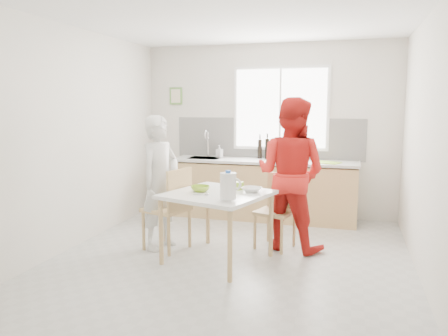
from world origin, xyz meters
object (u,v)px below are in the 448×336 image
Objects in this scene: wine_bottle_b at (260,149)px; bowl_white at (252,190)px; milk_jug at (229,186)px; bowl_green at (200,189)px; dining_table at (217,200)px; chair_left at (171,205)px; chair_far at (278,207)px; wine_bottle_a at (267,149)px; person_red at (290,174)px; person_white at (160,183)px.

bowl_white is at bearing -80.94° from wine_bottle_b.
milk_jug is at bearing -85.71° from wine_bottle_b.
bowl_green is 0.59m from milk_jug.
chair_left reaches higher than dining_table.
chair_far is 1.18m from milk_jug.
wine_bottle_a is at bearing 122.72° from chair_far.
wine_bottle_a is (0.17, 2.08, 0.38)m from dining_table.
bowl_white is (-0.36, -0.52, -0.11)m from person_red.
chair_left is 1.11m from milk_jug.
milk_jug is at bearing -91.34° from chair_far.
person_white is 1.17m from bowl_white.
bowl_green is 0.58m from bowl_white.
chair_left is at bearing 163.29° from dining_table.
person_white is 5.11× the size of wine_bottle_a.
bowl_white is at bearing -84.38° from wine_bottle_a.
dining_table is 0.49m from milk_jug.
milk_jug reaches higher than chair_left.
person_white is 0.64m from bowl_green.
chair_far is at bearing 128.66° from chair_left.
person_red is at bearing -65.00° from wine_bottle_b.
chair_far reaches higher than bowl_green.
person_red is 1.15m from bowl_green.
milk_jug reaches higher than dining_table.
milk_jug is 0.92× the size of wine_bottle_a.
dining_table is 5.92× the size of bowl_white.
chair_far reaches higher than bowl_white.
dining_table is 5.99× the size of bowl_green.
wine_bottle_a is at bearing -11.14° from person_white.
dining_table is at bearing -90.00° from person_white.
wine_bottle_a is at bearing 79.73° from bowl_green.
chair_left reaches higher than bowl_green.
person_red reaches higher than chair_left.
chair_far is 3.04× the size of wine_bottle_b.
dining_table is 3.97× the size of wine_bottle_a.
person_red is at bearing -57.42° from person_white.
person_red is 1.15m from milk_jug.
milk_jug is at bearing -57.39° from dining_table.
chair_far is at bearing 88.66° from milk_jug.
person_red reaches higher than wine_bottle_b.
chair_far is 3.10× the size of milk_jug.
person_red is at bearing 126.09° from chair_left.
wine_bottle_b is (0.04, 2.13, 0.37)m from dining_table.
chair_far is at bearing -73.99° from wine_bottle_a.
bowl_green reaches higher than bowl_white.
wine_bottle_a is at bearing -51.82° from person_red.
person_white is at bearing -90.00° from chair_left.
chair_left is 1.04m from bowl_white.
chair_left is (-0.65, 0.19, -0.15)m from dining_table.
chair_far is 2.85× the size of wine_bottle_a.
chair_left is 1.11× the size of chair_far.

